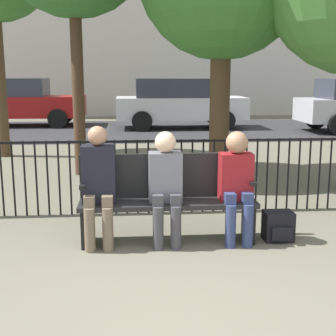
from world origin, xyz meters
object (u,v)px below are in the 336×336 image
(park_bench, at_px, (167,194))
(parked_car_1, at_px, (178,103))
(backpack, at_px, (278,226))
(parked_car_2, at_px, (19,101))
(seated_person_0, at_px, (99,181))
(seated_person_1, at_px, (166,182))
(seated_person_2, at_px, (237,180))

(park_bench, distance_m, parked_car_1, 10.64)
(park_bench, xyz_separation_m, backpack, (1.18, -0.14, -0.34))
(park_bench, height_order, parked_car_2, parked_car_2)
(backpack, bearing_deg, seated_person_0, 179.74)
(seated_person_1, xyz_separation_m, parked_car_1, (1.24, 10.69, 0.17))
(seated_person_0, relative_size, seated_person_1, 1.05)
(seated_person_0, distance_m, backpack, 1.97)
(park_bench, height_order, backpack, park_bench)
(backpack, xyz_separation_m, parked_car_2, (-5.32, 11.82, 0.69))
(seated_person_0, distance_m, parked_car_1, 10.86)
(seated_person_2, xyz_separation_m, parked_car_2, (-4.85, 11.82, 0.17))
(parked_car_1, bearing_deg, backpack, -90.16)
(seated_person_0, bearing_deg, parked_car_2, 106.15)
(park_bench, distance_m, seated_person_2, 0.75)
(seated_person_0, height_order, parked_car_2, parked_car_2)
(seated_person_1, distance_m, parked_car_1, 10.77)
(seated_person_2, height_order, parked_car_2, parked_car_2)
(parked_car_2, bearing_deg, seated_person_1, -70.84)
(park_bench, relative_size, seated_person_1, 1.57)
(seated_person_1, bearing_deg, parked_car_1, 83.39)
(park_bench, xyz_separation_m, seated_person_2, (0.71, -0.13, 0.18))
(park_bench, distance_m, seated_person_1, 0.22)
(park_bench, distance_m, backpack, 1.24)
(seated_person_2, relative_size, backpack, 3.73)
(parked_car_2, bearing_deg, backpack, -65.78)
(parked_car_1, height_order, parked_car_2, same)
(park_bench, xyz_separation_m, seated_person_0, (-0.71, -0.13, 0.19))
(park_bench, relative_size, seated_person_0, 1.49)
(seated_person_0, distance_m, seated_person_2, 1.43)
(park_bench, bearing_deg, seated_person_0, -169.86)
(backpack, xyz_separation_m, parked_car_1, (0.03, 10.70, 0.69))
(park_bench, distance_m, parked_car_2, 12.40)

